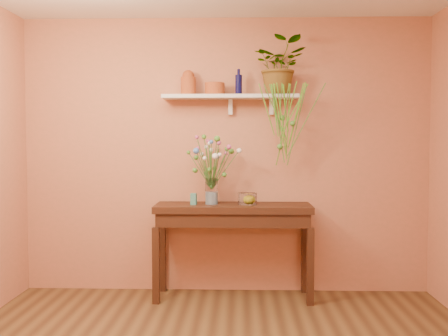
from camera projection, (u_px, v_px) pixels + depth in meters
room at (216, 165)px, 3.16m from camera, size 4.04×4.04×2.70m
sideboard at (233, 218)px, 4.93m from camera, size 1.47×0.47×0.89m
wall_shelf at (231, 97)px, 5.00m from camera, size 1.30×0.24×0.19m
terracotta_jug at (188, 83)px, 5.02m from camera, size 0.15×0.15×0.24m
terracotta_pot at (215, 89)px, 5.00m from camera, size 0.21×0.21×0.12m
blue_bottle at (239, 84)px, 4.97m from camera, size 0.09×0.09×0.24m
spider_plant at (280, 66)px, 4.96m from camera, size 0.53×0.47×0.54m
plant_fronds at (285, 124)px, 4.84m from camera, size 0.61×0.40×0.76m
glass_vase at (212, 193)px, 4.94m from camera, size 0.12×0.12×0.25m
bouquet at (212, 156)px, 4.92m from camera, size 0.53×0.51×0.52m
glass_bowl at (247, 199)px, 4.92m from camera, size 0.18×0.18×0.11m
lemon at (249, 199)px, 4.91m from camera, size 0.09×0.09×0.09m
carton at (194, 199)px, 4.90m from camera, size 0.06×0.05×0.11m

